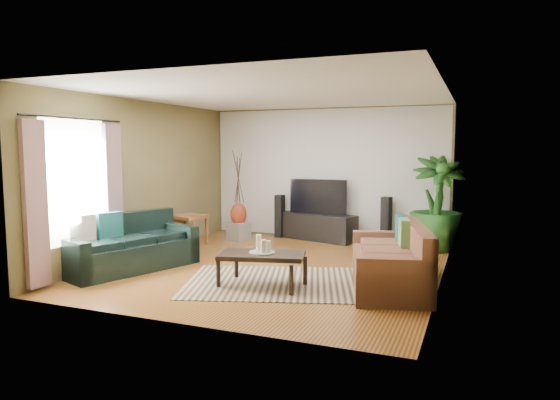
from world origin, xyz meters
The scene contains 28 objects.
floor centered at (0.00, 0.00, 0.00)m, with size 5.50×5.50×0.00m, color #976427.
ceiling centered at (0.00, 0.00, 2.70)m, with size 5.50×5.50×0.00m, color white.
wall_back centered at (0.00, 2.75, 1.35)m, with size 5.00×5.00×0.00m, color olive.
wall_front centered at (0.00, -2.75, 1.35)m, with size 5.00×5.00×0.00m, color olive.
wall_left centered at (-2.50, 0.00, 1.35)m, with size 5.50×5.50×0.00m, color olive.
wall_right centered at (2.50, 0.00, 1.35)m, with size 5.50×5.50×0.00m, color olive.
backwall_panel centered at (0.00, 2.74, 1.35)m, with size 4.90×4.90×0.00m, color white.
window_pane centered at (-2.48, -1.60, 1.40)m, with size 1.80×1.80×0.00m, color white.
curtain_near centered at (-2.43, -2.35, 1.15)m, with size 0.08×0.35×2.20m, color gray.
curtain_far centered at (-2.43, -0.85, 1.15)m, with size 0.08×0.35×2.20m, color gray.
curtain_rod centered at (-2.43, -1.60, 2.30)m, with size 0.03×0.03×1.90m, color black.
sofa_left centered at (-2.03, -0.98, 0.42)m, with size 2.04×0.87×0.85m, color black.
sofa_right centered at (1.85, -0.44, 0.42)m, with size 2.06×0.93×0.85m, color brown.
area_rug centered at (0.40, -0.85, 0.01)m, with size 2.58×1.83×0.01m, color tan.
coffee_table centered at (0.25, -1.09, 0.23)m, with size 1.13×0.62×0.46m, color black.
candle_tray centered at (0.25, -1.09, 0.47)m, with size 0.35×0.35×0.02m, color gray.
candle_tall centered at (0.19, -1.06, 0.59)m, with size 0.07×0.07×0.23m, color white.
candle_mid centered at (0.29, -1.13, 0.57)m, with size 0.07×0.07×0.18m, color beige.
candle_short centered at (0.32, -1.03, 0.55)m, with size 0.07×0.07×0.14m, color #E9E3C4.
tv_stand centered at (-0.08, 2.50, 0.27)m, with size 1.63×0.49×0.54m, color black.
television centered at (-0.08, 2.50, 0.89)m, with size 1.19×0.07×0.70m, color black.
speaker_left centered at (-0.93, 2.50, 0.45)m, with size 0.16×0.18×0.90m, color black.
speaker_right centered at (1.30, 2.50, 0.47)m, with size 0.17×0.19×0.94m, color black.
potted_plant centered at (2.25, 2.33, 0.87)m, with size 0.97×0.97×1.74m, color #1D4D19.
plant_pot centered at (2.25, 2.33, 0.12)m, with size 0.32×0.32×0.25m, color black.
pedestal centered at (-1.58, 1.87, 0.18)m, with size 0.36×0.36×0.36m, color gray.
vase centered at (-1.58, 1.87, 0.53)m, with size 0.33×0.33×0.47m, color maroon.
side_table centered at (-2.21, 1.01, 0.30)m, with size 0.56×0.56×0.59m, color brown.
Camera 1 is at (2.95, -7.17, 1.88)m, focal length 32.00 mm.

